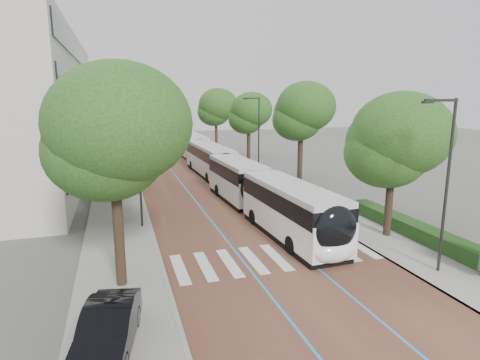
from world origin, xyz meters
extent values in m
plane|color=#51544C|center=(0.00, 0.00, 0.00)|extent=(160.00, 160.00, 0.00)
cube|color=#573026|center=(0.00, 40.00, 0.01)|extent=(11.00, 140.00, 0.02)
cube|color=gray|center=(-7.50, 40.00, 0.06)|extent=(4.00, 140.00, 0.12)
cube|color=gray|center=(7.50, 40.00, 0.06)|extent=(4.00, 140.00, 0.12)
cube|color=gray|center=(-5.60, 40.00, 0.06)|extent=(0.20, 140.00, 0.14)
cube|color=gray|center=(5.60, 40.00, 0.06)|extent=(0.20, 140.00, 0.14)
cube|color=silver|center=(-4.80, 1.00, 0.03)|extent=(0.55, 3.60, 0.01)
cube|color=silver|center=(-3.55, 1.00, 0.03)|extent=(0.55, 3.60, 0.01)
cube|color=silver|center=(-2.30, 1.00, 0.03)|extent=(0.55, 3.60, 0.01)
cube|color=silver|center=(-1.05, 1.00, 0.03)|extent=(0.55, 3.60, 0.01)
cube|color=silver|center=(0.20, 1.00, 0.03)|extent=(0.55, 3.60, 0.01)
cube|color=silver|center=(1.45, 1.00, 0.03)|extent=(0.55, 3.60, 0.01)
cube|color=silver|center=(2.70, 1.00, 0.03)|extent=(0.55, 3.60, 0.01)
cube|color=silver|center=(3.95, 1.00, 0.03)|extent=(0.55, 3.60, 0.01)
cube|color=silver|center=(5.20, 1.00, 0.03)|extent=(0.55, 3.60, 0.01)
cube|color=#298AD1|center=(-1.60, 40.00, 0.02)|extent=(0.12, 126.00, 0.01)
cube|color=#298AD1|center=(1.60, 40.00, 0.02)|extent=(0.12, 126.00, 0.01)
cube|color=black|center=(-10.45, 28.00, 3.00)|extent=(0.12, 38.00, 1.60)
cube|color=black|center=(-10.45, 28.00, 6.20)|extent=(0.12, 38.00, 1.60)
cube|color=black|center=(-10.45, 28.00, 9.40)|extent=(0.12, 38.00, 1.60)
cube|color=black|center=(-10.45, 28.00, 12.40)|extent=(0.12, 38.00, 1.60)
cube|color=#1B3D15|center=(9.10, 0.00, 0.52)|extent=(1.20, 14.00, 0.80)
cylinder|color=#29292C|center=(6.80, -3.00, 4.12)|extent=(0.14, 0.14, 8.00)
cube|color=#29292C|center=(6.00, -3.00, 8.02)|extent=(1.70, 0.12, 0.12)
cube|color=#29292C|center=(5.30, -3.00, 7.94)|extent=(0.50, 0.20, 0.10)
cylinder|color=#29292C|center=(6.80, 22.00, 4.12)|extent=(0.14, 0.14, 8.00)
cube|color=#29292C|center=(6.00, 22.00, 8.02)|extent=(1.70, 0.12, 0.12)
cube|color=#29292C|center=(5.30, 22.00, 7.94)|extent=(0.50, 0.20, 0.10)
cylinder|color=#29292C|center=(-6.10, 8.00, 4.12)|extent=(0.14, 0.14, 8.00)
cylinder|color=black|center=(-7.50, 0.00, 2.31)|extent=(0.44, 0.44, 4.63)
ellipsoid|color=#224315|center=(-7.50, 0.00, 6.52)|extent=(5.88, 5.88, 5.00)
cylinder|color=black|center=(-7.50, 9.00, 2.26)|extent=(0.44, 0.44, 4.51)
ellipsoid|color=#224315|center=(-7.50, 9.00, 6.36)|extent=(5.34, 5.34, 4.54)
cylinder|color=black|center=(-7.50, 18.00, 2.56)|extent=(0.44, 0.44, 5.11)
ellipsoid|color=#224315|center=(-7.50, 18.00, 7.20)|extent=(6.41, 6.41, 5.45)
cylinder|color=black|center=(-7.50, 28.00, 2.51)|extent=(0.44, 0.44, 5.01)
ellipsoid|color=#224315|center=(-7.50, 28.00, 7.06)|extent=(6.25, 6.25, 5.31)
cylinder|color=black|center=(-7.50, 40.00, 2.43)|extent=(0.44, 0.44, 4.86)
ellipsoid|color=#224315|center=(-7.50, 40.00, 6.85)|extent=(5.35, 5.35, 4.55)
cylinder|color=black|center=(-7.50, 55.00, 2.40)|extent=(0.44, 0.44, 4.79)
ellipsoid|color=#224315|center=(-7.50, 55.00, 6.75)|extent=(6.22, 6.22, 5.29)
cylinder|color=black|center=(7.70, 2.00, 1.96)|extent=(0.44, 0.44, 3.91)
ellipsoid|color=#224315|center=(7.70, 2.00, 5.52)|extent=(5.61, 5.61, 4.77)
cylinder|color=black|center=(7.70, 14.00, 2.40)|extent=(0.44, 0.44, 4.79)
ellipsoid|color=#224315|center=(7.70, 14.00, 6.75)|extent=(4.97, 4.97, 4.23)
cylinder|color=black|center=(7.70, 28.00, 2.16)|extent=(0.44, 0.44, 4.31)
ellipsoid|color=#224315|center=(7.70, 28.00, 6.08)|extent=(4.85, 4.85, 4.13)
cylinder|color=black|center=(7.70, 44.00, 2.25)|extent=(0.44, 0.44, 4.50)
ellipsoid|color=#224315|center=(7.70, 44.00, 6.34)|extent=(6.01, 6.01, 5.11)
cylinder|color=black|center=(1.93, 8.64, 1.77)|extent=(2.34, 1.00, 2.30)
cube|color=white|center=(2.16, 3.52, 1.26)|extent=(2.93, 9.46, 1.82)
cube|color=black|center=(2.16, 3.52, 2.40)|extent=(2.96, 9.28, 0.97)
cube|color=silver|center=(2.16, 3.52, 3.04)|extent=(2.87, 9.28, 0.31)
cube|color=black|center=(2.16, 3.52, 0.17)|extent=(2.86, 9.09, 0.35)
cube|color=white|center=(1.73, 12.96, 1.26)|extent=(2.85, 7.85, 1.82)
cube|color=black|center=(1.73, 12.96, 2.40)|extent=(2.89, 7.69, 0.97)
cube|color=silver|center=(1.73, 12.96, 3.04)|extent=(2.80, 7.69, 0.31)
cube|color=black|center=(1.73, 12.96, 0.17)|extent=(2.79, 7.53, 0.35)
ellipsoid|color=black|center=(2.37, -1.01, 2.00)|extent=(2.40, 1.21, 2.28)
ellipsoid|color=white|center=(2.37, -1.06, 0.86)|extent=(2.39, 1.11, 1.14)
cylinder|color=black|center=(1.14, 1.19, 0.50)|extent=(0.35, 1.01, 1.00)
cylinder|color=black|center=(3.40, 1.29, 0.50)|extent=(0.35, 1.01, 1.00)
cylinder|color=black|center=(0.53, 14.57, 0.50)|extent=(0.35, 1.01, 1.00)
cylinder|color=black|center=(2.78, 14.68, 0.50)|extent=(0.35, 1.01, 1.00)
cylinder|color=black|center=(0.89, 6.54, 0.50)|extent=(0.35, 1.01, 1.00)
cylinder|color=black|center=(3.15, 6.64, 0.50)|extent=(0.35, 1.01, 1.00)
cube|color=white|center=(1.96, 23.83, 1.26)|extent=(2.86, 12.07, 1.82)
cube|color=black|center=(1.96, 23.83, 2.40)|extent=(2.89, 11.83, 0.97)
cube|color=silver|center=(1.96, 23.83, 3.04)|extent=(2.80, 11.83, 0.31)
cube|color=black|center=(1.96, 23.83, 0.17)|extent=(2.80, 11.59, 0.35)
ellipsoid|color=black|center=(2.14, 17.98, 2.00)|extent=(2.38, 1.17, 2.28)
ellipsoid|color=white|center=(2.14, 17.93, 0.86)|extent=(2.38, 1.07, 1.14)
cylinder|color=black|center=(0.94, 20.20, 0.50)|extent=(0.33, 1.01, 1.00)
cylinder|color=black|center=(3.20, 20.27, 0.50)|extent=(0.33, 1.01, 1.00)
cylinder|color=black|center=(0.72, 27.60, 0.50)|extent=(0.33, 1.01, 1.00)
cylinder|color=black|center=(2.98, 27.66, 0.50)|extent=(0.33, 1.01, 1.00)
cube|color=white|center=(2.39, 37.01, 1.26)|extent=(2.70, 12.04, 1.82)
cube|color=black|center=(2.39, 37.01, 2.40)|extent=(2.74, 11.80, 0.97)
cube|color=silver|center=(2.39, 37.01, 3.04)|extent=(2.65, 11.80, 0.31)
cube|color=black|center=(2.39, 37.01, 0.17)|extent=(2.65, 11.56, 0.35)
ellipsoid|color=black|center=(2.49, 31.16, 2.00)|extent=(2.37, 1.14, 2.28)
ellipsoid|color=white|center=(2.49, 31.11, 0.86)|extent=(2.37, 1.04, 1.14)
cylinder|color=black|center=(1.32, 33.39, 0.50)|extent=(0.32, 1.00, 1.00)
cylinder|color=black|center=(3.58, 33.43, 0.50)|extent=(0.32, 1.00, 1.00)
cylinder|color=black|center=(1.19, 40.79, 0.50)|extent=(0.32, 1.00, 1.00)
cylinder|color=black|center=(3.45, 40.82, 0.50)|extent=(0.32, 1.00, 1.00)
cube|color=white|center=(2.43, 49.42, 1.26)|extent=(2.62, 12.03, 1.82)
cube|color=black|center=(2.43, 49.42, 2.40)|extent=(2.66, 11.79, 0.97)
cube|color=silver|center=(2.43, 49.42, 3.04)|extent=(2.57, 11.78, 0.31)
cube|color=black|center=(2.43, 49.42, 0.17)|extent=(2.57, 11.54, 0.35)
ellipsoid|color=black|center=(2.49, 43.57, 2.00)|extent=(2.36, 1.12, 2.28)
ellipsoid|color=white|center=(2.49, 43.52, 0.86)|extent=(2.36, 1.02, 1.14)
cylinder|color=black|center=(1.34, 45.81, 0.50)|extent=(0.31, 1.00, 1.00)
cylinder|color=black|center=(3.60, 45.84, 0.50)|extent=(0.31, 1.00, 1.00)
cylinder|color=black|center=(1.26, 53.21, 0.50)|extent=(0.31, 1.00, 1.00)
cylinder|color=black|center=(3.52, 53.23, 0.50)|extent=(0.31, 1.00, 1.00)
imported|color=black|center=(-7.99, -4.78, 0.86)|extent=(2.39, 4.72, 1.49)
camera|label=1|loc=(-7.38, -17.09, 8.17)|focal=30.00mm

